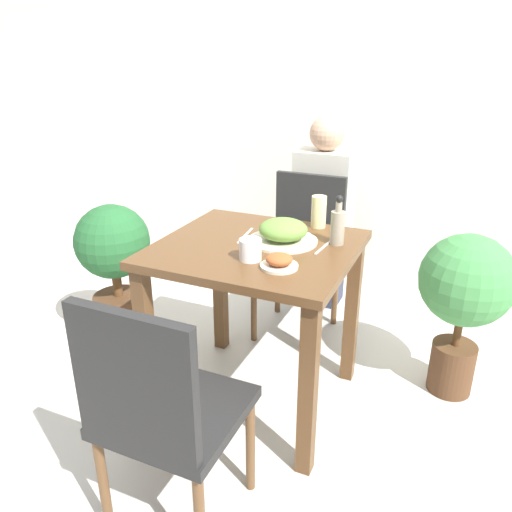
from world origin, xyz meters
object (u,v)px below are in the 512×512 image
(chair_near, at_px, (161,408))
(potted_plant_right, at_px, (465,292))
(food_plate, at_px, (283,232))
(potted_plant_left, at_px, (115,264))
(chair_far, at_px, (302,247))
(person_figure, at_px, (322,215))
(sauce_bottle, at_px, (338,226))
(side_plate, at_px, (279,262))
(juice_glass, at_px, (319,212))
(drink_cup, at_px, (250,250))

(chair_near, height_order, potted_plant_right, chair_near)
(food_plate, relative_size, potted_plant_left, 0.37)
(chair_far, distance_m, person_figure, 0.37)
(sauce_bottle, distance_m, potted_plant_right, 0.68)
(sauce_bottle, distance_m, person_figure, 1.02)
(food_plate, xyz_separation_m, side_plate, (0.08, -0.26, -0.02))
(juice_glass, height_order, potted_plant_left, juice_glass)
(food_plate, bearing_deg, potted_plant_right, 25.50)
(sauce_bottle, relative_size, person_figure, 0.18)
(drink_cup, bearing_deg, chair_far, 95.22)
(side_plate, bearing_deg, person_figure, 99.30)
(drink_cup, distance_m, sauce_bottle, 0.40)
(food_plate, bearing_deg, potted_plant_left, 176.65)
(potted_plant_left, bearing_deg, sauce_bottle, 0.59)
(chair_near, relative_size, juice_glass, 6.14)
(potted_plant_left, bearing_deg, juice_glass, 10.38)
(potted_plant_left, distance_m, potted_plant_right, 1.72)
(potted_plant_right, bearing_deg, side_plate, -136.97)
(potted_plant_left, bearing_deg, food_plate, -3.35)
(side_plate, bearing_deg, food_plate, 108.10)
(potted_plant_right, bearing_deg, drink_cup, -143.28)
(sauce_bottle, height_order, potted_plant_left, sauce_bottle)
(chair_far, xyz_separation_m, potted_plant_right, (0.86, -0.29, 0.02))
(drink_cup, bearing_deg, sauce_bottle, 49.33)
(food_plate, xyz_separation_m, potted_plant_left, (-0.96, 0.06, -0.34))
(chair_far, distance_m, food_plate, 0.72)
(sauce_bottle, bearing_deg, food_plate, -162.17)
(sauce_bottle, xyz_separation_m, person_figure, (-0.33, 0.93, -0.27))
(food_plate, xyz_separation_m, person_figure, (-0.12, 1.00, -0.23))
(juice_glass, distance_m, potted_plant_left, 1.11)
(food_plate, distance_m, drink_cup, 0.24)
(chair_near, xyz_separation_m, potted_plant_right, (0.81, 1.18, 0.02))
(drink_cup, xyz_separation_m, sauce_bottle, (0.26, 0.30, 0.04))
(chair_far, bearing_deg, side_plate, -76.86)
(person_figure, bearing_deg, chair_near, -88.47)
(chair_near, distance_m, person_figure, 1.83)
(food_plate, relative_size, potted_plant_right, 0.37)
(potted_plant_left, xyz_separation_m, potted_plant_right, (1.69, 0.29, 0.05))
(chair_far, relative_size, food_plate, 3.05)
(juice_glass, bearing_deg, side_plate, -89.12)
(juice_glass, bearing_deg, person_figure, 104.73)
(person_figure, bearing_deg, food_plate, -83.05)
(juice_glass, relative_size, sauce_bottle, 0.69)
(juice_glass, bearing_deg, chair_far, 117.25)
(potted_plant_left, relative_size, potted_plant_right, 1.01)
(side_plate, relative_size, sauce_bottle, 0.68)
(sauce_bottle, bearing_deg, drink_cup, -130.67)
(food_plate, bearing_deg, person_figure, 96.95)
(potted_plant_left, distance_m, person_figure, 1.27)
(side_plate, height_order, drink_cup, drink_cup)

